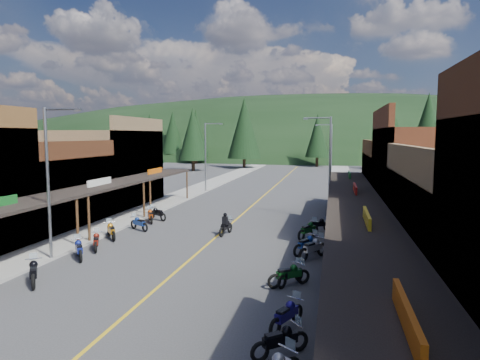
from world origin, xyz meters
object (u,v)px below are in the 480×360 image
Objects in this scene: pine_8 at (150,139)px; bike_west_7 at (111,230)px; pine_1 at (196,132)px; pine_7 at (173,133)px; pine_0 at (116,136)px; pine_9 at (446,137)px; bike_east_3 at (287,314)px; bike_west_5 at (79,248)px; bike_west_4 at (34,271)px; pedestrian_east_b at (341,196)px; pine_4 at (391,132)px; bike_east_6 at (313,247)px; pine_2 at (244,128)px; shop_west_2 at (37,191)px; streetlight_3 at (330,152)px; shop_east_2 at (444,187)px; streetlight_0 at (50,177)px; bike_east_9 at (319,224)px; rider_on_bike at (226,226)px; streetlight_1 at (207,154)px; pine_3 at (317,136)px; bike_east_4 at (289,274)px; bike_east_7 at (307,243)px; bike_east_5 at (291,273)px; bike_west_8 at (139,223)px; shop_east_3 at (413,185)px; pine_5 at (465,128)px; pedestrian_east_a at (347,235)px; pine_10 at (193,134)px; bike_east_8 at (308,229)px; shop_west_3 at (105,168)px; bike_west_6 at (96,240)px; bike_west_10 at (157,213)px; streetlight_2 at (328,163)px.

bike_west_7 is at bearing -69.16° from pine_8.
pine_1 is 1.00× the size of pine_7.
pine_9 is at bearing -14.88° from pine_0.
bike_west_5 is at bearing 178.68° from bike_east_3.
bike_west_4 is 27.63m from pedestrian_east_b.
pine_4 reaches higher than bike_east_6.
shop_west_2 is at bearing -93.81° from pine_2.
shop_west_2 is at bearing -81.47° from pine_1.
streetlight_3 is at bearing -34.28° from pine_0.
shop_east_2 reaches higher than streetlight_0.
rider_on_bike is (-5.98, -2.31, 0.07)m from bike_east_9.
streetlight_1 is 0.73× the size of pine_0.
bike_east_4 is (1.56, -73.22, -5.90)m from pine_3.
bike_east_5 is at bearing -60.36° from bike_east_7.
bike_east_7 reaches higher than bike_west_8.
bike_east_3 is 0.98× the size of bike_east_4.
pine_2 is 64.02m from bike_west_5.
bike_east_3 is 0.90× the size of bike_east_7.
streetlight_1 is at bearing 118.19° from rider_on_bike.
shop_east_3 is at bearing 105.99° from bike_east_9.
pine_1 is 0.89× the size of pine_5.
bike_east_3 is at bearing 5.45° from pedestrian_east_a.
pine_4 is 6.15× the size of bike_east_4.
pedestrian_east_b is at bearing -53.53° from pine_10.
shop_west_3 is at bearing -177.12° from bike_east_8.
bike_west_6 is at bearing 40.38° from pedestrian_east_b.
pedestrian_east_b is at bearing 16.60° from bike_west_5.
pine_9 is at bearing 103.33° from bike_east_7.
bike_west_10 is 20.48m from bike_east_3.
bike_east_3 is 9.43m from bike_east_7.
bike_west_8 is (18.26, -68.38, -6.68)m from pine_1.
pine_3 is 15.25m from pine_4.
streetlight_1 is (6.83, 10.70, 0.94)m from shop_west_3.
pine_0 is 5.62× the size of bike_west_8.
shop_east_3 is 5.48× the size of bike_east_3.
pine_0 is 79.86m from bike_east_6.
pine_5 is at bearing 17.65° from pine_2.
bike_west_5 is at bearing 43.18° from pedestrian_east_b.
bike_west_7 is (-20.12, -12.38, -1.93)m from shop_east_3.
pedestrian_east_a is at bearing 103.42° from bike_east_3.
bike_west_7 is at bearing 59.30° from bike_west_4.
pedestrian_east_a is (13.92, -2.51, 0.43)m from bike_west_8.
streetlight_2 is 7.58m from pedestrian_east_b.
bike_east_5 is at bearing -67.49° from pine_10.
shop_west_3 is 1.01× the size of pine_9.
shop_west_3 reaches higher than bike_west_8.
shop_west_3 is at bearing -3.38° from pedestrian_east_b.
bike_west_8 is at bearing 54.63° from bike_west_4.
streetlight_0 reaches higher than shop_west_2.
shop_west_2 reaches higher than bike_west_8.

